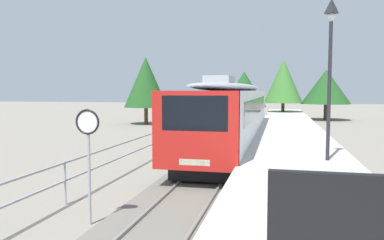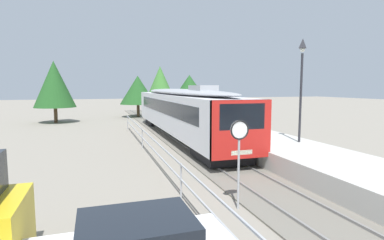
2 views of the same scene
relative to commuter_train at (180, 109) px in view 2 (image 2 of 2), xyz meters
name	(u,v)px [view 2 (image 2 of 2)]	position (x,y,z in m)	size (l,w,h in m)	color
ground_plane	(145,145)	(-3.00, -2.16, -2.15)	(160.00, 160.00, 0.00)	gray
track_rails	(189,142)	(0.00, -2.16, -2.11)	(3.20, 60.00, 0.14)	#6B665B
commuter_train	(180,109)	(0.00, 0.00, 0.00)	(2.82, 20.37, 3.74)	silver
station_platform	(233,134)	(3.25, -2.16, -1.70)	(3.90, 60.00, 0.90)	#B7B5AD
platform_lamp_mid_platform	(302,71)	(4.20, -8.34, 2.47)	(0.34, 0.34, 5.35)	#232328
speed_limit_sign	(239,142)	(-1.83, -13.52, -0.02)	(0.61, 0.10, 2.81)	#9EA0A5
carpark_fence	(181,173)	(-3.30, -12.16, -1.24)	(0.06, 36.06, 1.25)	#9EA0A5
tree_behind_carpark	(160,83)	(2.98, 21.89, 2.17)	(4.22, 4.22, 6.73)	brown
tree_behind_station_far	(138,90)	(-0.89, 16.81, 1.24)	(4.48, 4.48, 5.16)	brown
tree_distant_left	(54,84)	(-10.03, 13.28, 1.91)	(4.22, 4.22, 6.49)	brown
tree_distant_centre	(189,88)	(7.56, 22.50, 1.52)	(5.30, 5.30, 5.56)	brown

